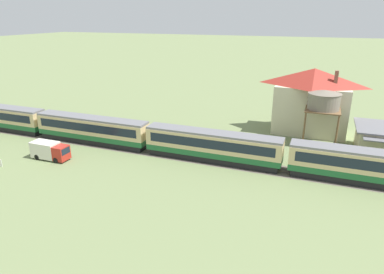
% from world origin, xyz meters
% --- Properties ---
extents(ground_plane, '(600.00, 600.00, 0.00)m').
position_xyz_m(ground_plane, '(0.00, 0.00, 0.00)').
color(ground_plane, '#707F51').
extents(passenger_train, '(98.64, 2.87, 4.26)m').
position_xyz_m(passenger_train, '(-19.62, 0.02, 2.36)').
color(passenger_train, '#1E6033').
rests_on(passenger_train, ground_plane).
extents(railway_track, '(172.81, 3.60, 0.04)m').
position_xyz_m(railway_track, '(-21.86, 0.02, 0.01)').
color(railway_track, '#665B51').
rests_on(railway_track, ground_plane).
extents(station_house_red_roof, '(12.74, 7.66, 11.01)m').
position_xyz_m(station_house_red_roof, '(-8.11, 17.75, 5.67)').
color(station_house_red_roof, beige).
rests_on(station_house_red_roof, ground_plane).
extents(water_tower, '(5.09, 5.09, 8.66)m').
position_xyz_m(water_tower, '(-6.19, 12.19, 7.01)').
color(water_tower, brown).
rests_on(water_tower, ground_plane).
extents(delivery_truck_red, '(5.52, 2.03, 2.44)m').
position_xyz_m(delivery_truck_red, '(-41.38, -7.55, 1.28)').
color(delivery_truck_red, '#B2281E').
rests_on(delivery_truck_red, ground_plane).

